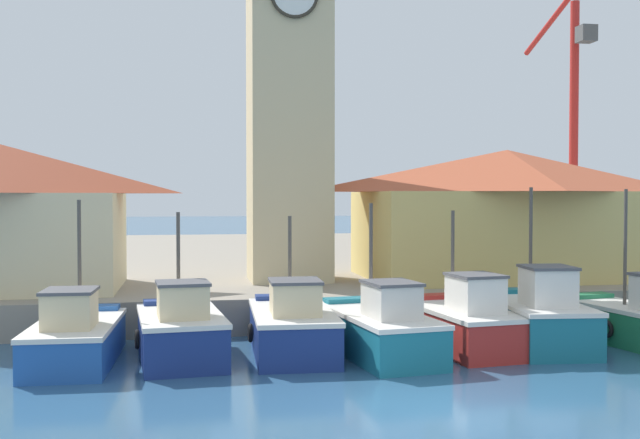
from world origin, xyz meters
TOP-DOWN VIEW (x-y plane):
  - ground_plane at (0.00, 0.00)m, footprint 300.00×300.00m
  - quay_wharf at (0.00, 28.71)m, footprint 120.00×40.00m
  - fishing_boat_far_left at (-7.88, 5.69)m, footprint 2.19×4.72m
  - fishing_boat_left_outer at (-5.24, 5.67)m, footprint 2.49×4.38m
  - fishing_boat_left_inner at (-2.26, 5.93)m, footprint 2.34×4.87m
  - fishing_boat_mid_left at (0.01, 5.22)m, footprint 2.60×5.08m
  - fishing_boat_center at (2.52, 5.70)m, footprint 2.56×4.75m
  - fishing_boat_mid_right at (4.72, 5.60)m, footprint 2.50×4.66m
  - clock_tower at (-1.29, 13.83)m, footprint 3.45×3.45m
  - warehouse_right at (7.27, 13.45)m, footprint 11.50×6.74m
  - port_crane_near at (19.08, 30.03)m, footprint 2.00×7.92m

SIDE VIEW (x-z plane):
  - ground_plane at x=0.00m, z-range 0.00..0.00m
  - quay_wharf at x=0.00m, z-range 0.00..1.12m
  - fishing_boat_far_left at x=-7.88m, z-range -1.41..2.78m
  - fishing_boat_mid_left at x=0.01m, z-range -1.32..2.78m
  - fishing_boat_left_inner at x=-2.26m, z-range -1.12..2.61m
  - fishing_boat_center at x=2.52m, z-range -1.19..2.68m
  - fishing_boat_left_outer at x=-5.24m, z-range -1.17..2.68m
  - fishing_boat_mid_right at x=4.72m, z-range -1.45..3.09m
  - warehouse_right at x=7.27m, z-range 1.18..6.15m
  - port_crane_near at x=19.08m, z-range -1.11..15.24m
  - clock_tower at x=-1.29m, z-range 0.70..16.58m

